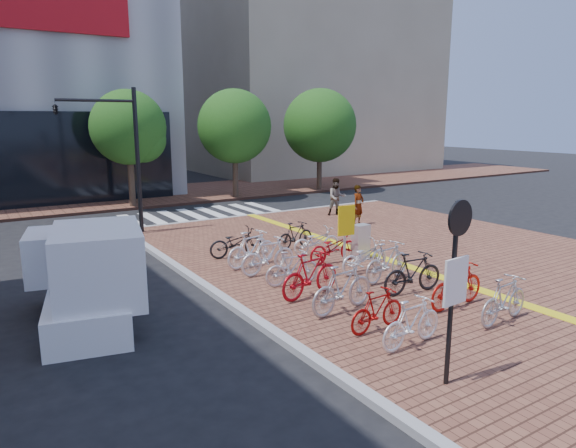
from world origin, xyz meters
TOP-DOWN VIEW (x-y plane):
  - ground at (0.00, 0.00)m, footprint 120.00×120.00m
  - kerb_north at (3.00, 12.00)m, footprint 14.00×0.25m
  - far_sidewalk at (0.00, 21.00)m, footprint 70.00×8.00m
  - building_beige at (18.00, 32.00)m, footprint 20.00×18.00m
  - crosswalk at (0.50, 14.00)m, footprint 7.50×4.00m
  - street_trees at (5.04, 17.45)m, footprint 16.20×4.60m
  - bike_0 at (-2.09, -2.42)m, footprint 1.71×0.59m
  - bike_1 at (-2.14, -1.46)m, footprint 1.57×0.55m
  - bike_2 at (-2.09, -0.20)m, footprint 2.01×0.81m
  - bike_3 at (-2.12, 1.08)m, footprint 2.02×0.89m
  - bike_4 at (-2.00, 2.12)m, footprint 1.65×0.62m
  - bike_5 at (-2.04, 3.36)m, footprint 1.87×0.62m
  - bike_6 at (-2.07, 4.30)m, footprint 1.94×0.90m
  - bike_7 at (-1.97, 5.57)m, footprint 1.89×0.79m
  - bike_8 at (0.54, -2.65)m, footprint 1.83×0.68m
  - bike_9 at (0.43, -1.44)m, footprint 1.91×0.63m
  - bike_10 at (0.27, -0.15)m, footprint 1.89×0.70m
  - bike_11 at (0.45, 1.00)m, footprint 1.94×0.84m
  - bike_12 at (0.45, 1.96)m, footprint 1.88×0.80m
  - bike_13 at (0.32, 3.30)m, footprint 1.92×0.77m
  - bike_14 at (0.47, 4.45)m, footprint 1.77×0.76m
  - bike_15 at (0.28, 5.45)m, footprint 1.64×0.69m
  - pedestrian_a at (4.78, 7.42)m, footprint 0.70×0.55m
  - pedestrian_b at (5.36, 9.68)m, footprint 1.05×0.96m
  - utility_box at (1.31, 3.16)m, footprint 0.53×0.39m
  - yellow_sign at (-0.12, 2.17)m, footprint 0.55×0.15m
  - notice_sign at (-2.66, -3.85)m, footprint 0.60×0.15m
  - traffic_light_pole at (-4.79, 11.04)m, footprint 3.04×1.17m
  - box_truck at (-7.21, 2.70)m, footprint 2.54×4.31m

SIDE VIEW (x-z plane):
  - ground at x=0.00m, z-range 0.00..0.00m
  - crosswalk at x=0.50m, z-range 0.00..0.01m
  - far_sidewalk at x=0.00m, z-range 0.00..0.15m
  - kerb_north at x=3.00m, z-range 0.00..0.15m
  - bike_14 at x=0.47m, z-range 0.15..1.06m
  - bike_1 at x=-2.14m, z-range 0.15..1.08m
  - bike_15 at x=0.28m, z-range 0.15..1.10m
  - bike_12 at x=0.45m, z-range 0.15..1.11m
  - bike_7 at x=-1.97m, z-range 0.15..1.12m
  - bike_4 at x=-2.00m, z-range 0.15..1.12m
  - bike_13 at x=0.32m, z-range 0.15..1.14m
  - bike_0 at x=-2.09m, z-range 0.15..1.16m
  - bike_8 at x=0.54m, z-range 0.15..1.23m
  - bike_5 at x=-2.04m, z-range 0.15..1.26m
  - bike_10 at x=0.27m, z-range 0.15..1.26m
  - bike_11 at x=0.45m, z-range 0.15..1.28m
  - bike_6 at x=-2.07m, z-range 0.15..1.28m
  - bike_9 at x=0.43m, z-range 0.15..1.28m
  - utility_box at x=1.31m, z-range 0.15..1.29m
  - bike_3 at x=-2.12m, z-range 0.15..1.32m
  - bike_2 at x=-2.09m, z-range 0.15..1.32m
  - pedestrian_a at x=4.78m, z-range 0.15..1.87m
  - pedestrian_b at x=5.36m, z-range 0.15..1.90m
  - box_truck at x=-7.21m, z-range -0.07..2.27m
  - yellow_sign at x=-0.12m, z-range 0.54..2.59m
  - notice_sign at x=-2.66m, z-range 0.57..3.79m
  - traffic_light_pole at x=-4.79m, z-range 1.23..6.89m
  - street_trees at x=5.04m, z-range 0.92..7.27m
  - building_beige at x=18.00m, z-range 0.00..18.00m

